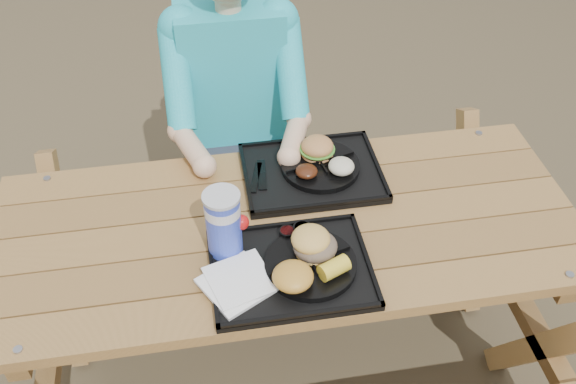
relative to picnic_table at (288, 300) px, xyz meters
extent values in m
plane|color=#999999|center=(0.00, 0.00, -0.38)|extent=(60.00, 60.00, 0.00)
cube|color=black|center=(-0.02, -0.19, 0.39)|extent=(0.45, 0.35, 0.02)
cube|color=black|center=(0.12, 0.21, 0.39)|extent=(0.45, 0.35, 0.02)
cylinder|color=black|center=(0.03, -0.20, 0.41)|extent=(0.26, 0.26, 0.02)
cylinder|color=black|center=(0.15, 0.22, 0.41)|extent=(0.26, 0.26, 0.02)
cube|color=white|center=(-0.18, -0.23, 0.40)|extent=(0.23, 0.23, 0.02)
cylinder|color=#1A34C8|center=(-0.20, -0.09, 0.50)|extent=(0.10, 0.10, 0.20)
cylinder|color=black|center=(-0.01, -0.07, 0.41)|extent=(0.05, 0.05, 0.03)
cylinder|color=gold|center=(0.03, -0.07, 0.41)|extent=(0.05, 0.05, 0.03)
ellipsoid|color=gold|center=(-0.03, -0.27, 0.44)|extent=(0.11, 0.11, 0.06)
cube|color=black|center=(-0.05, 0.21, 0.40)|extent=(0.04, 0.15, 0.01)
ellipsoid|color=#441E0D|center=(0.09, 0.17, 0.43)|extent=(0.07, 0.07, 0.03)
ellipsoid|color=beige|center=(0.20, 0.17, 0.44)|extent=(0.08, 0.08, 0.05)
camera|label=1|loc=(-0.23, -1.37, 1.76)|focal=40.00mm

